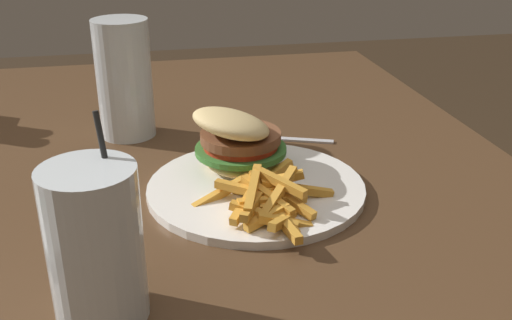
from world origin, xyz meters
The scene contains 5 objects.
dining_table centered at (0.00, 0.00, 0.67)m, with size 1.38×1.19×0.77m.
meal_plate_near centered at (0.06, -0.23, 0.80)m, with size 0.28×0.26×0.10m.
beer_glass centered at (0.27, -0.08, 0.85)m, with size 0.08×0.08×0.17m.
juice_glass centered at (-0.15, -0.06, 0.84)m, with size 0.08×0.08×0.17m.
spoon centered at (0.22, -0.25, 0.78)m, with size 0.08×0.16×0.01m.
Camera 1 is at (-0.58, -0.10, 1.10)m, focal length 42.00 mm.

